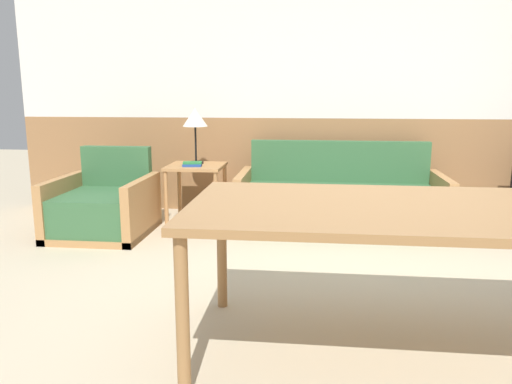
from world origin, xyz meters
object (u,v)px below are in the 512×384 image
at_px(table_lamp, 195,119).
at_px(dining_table, 414,218).
at_px(armchair, 104,209).
at_px(couch, 340,203).
at_px(side_table, 196,174).

xyz_separation_m(table_lamp, dining_table, (1.68, -2.58, -0.32)).
xyz_separation_m(armchair, dining_table, (2.42, -1.94, 0.48)).
distance_m(couch, armchair, 2.26).
bearing_deg(table_lamp, armchair, -139.52).
height_order(couch, side_table, couch).
relative_size(couch, table_lamp, 3.52).
height_order(armchair, dining_table, armchair).
height_order(couch, armchair, couch).
xyz_separation_m(armchair, side_table, (0.76, 0.54, 0.25)).
xyz_separation_m(armchair, table_lamp, (0.74, 0.63, 0.80)).
relative_size(table_lamp, dining_table, 0.26).
distance_m(couch, dining_table, 2.49).
bearing_deg(armchair, table_lamp, 23.78).
height_order(table_lamp, dining_table, table_lamp).
bearing_deg(table_lamp, couch, -5.47).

